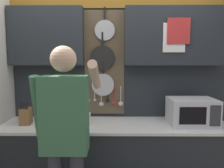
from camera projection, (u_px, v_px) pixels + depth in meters
base_cabinet_counter at (115, 162)px, 2.48m from camera, size 2.52×0.65×0.90m
back_wall_unit at (116, 65)px, 2.65m from camera, size 3.09×0.23×2.52m
microwave at (192, 112)px, 2.39m from camera, size 0.49×0.38×0.29m
knife_block at (26, 116)px, 2.41m from camera, size 0.13×0.16×0.26m
utensil_crock at (85, 118)px, 2.41m from camera, size 0.13×0.13×0.32m
person at (65, 130)px, 1.81m from camera, size 0.54×0.64×1.72m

